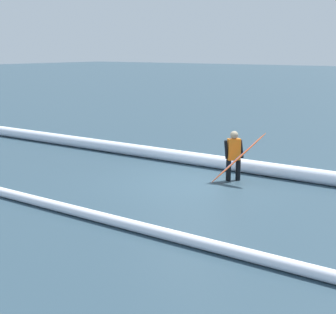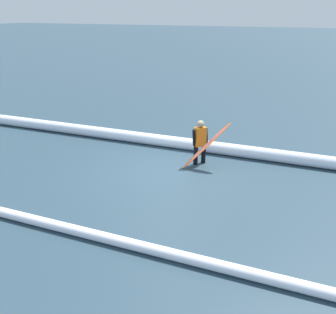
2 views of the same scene
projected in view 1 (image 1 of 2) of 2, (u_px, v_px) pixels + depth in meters
name	position (u px, v px, depth m)	size (l,w,h in m)	color
ground_plane	(189.00, 183.00, 13.78)	(198.67, 198.67, 0.00)	#2A404E
surfer	(234.00, 153.00, 13.94)	(0.38, 0.52, 1.40)	black
surfboard	(238.00, 158.00, 13.59)	(1.41, 0.91, 1.46)	#E55926
wave_crest_foreground	(263.00, 169.00, 14.64)	(0.40, 0.40, 24.75)	white
wave_crest_midground	(43.00, 203.00, 11.68)	(0.23, 0.23, 24.34)	white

